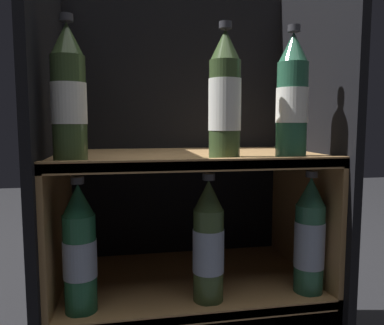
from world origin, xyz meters
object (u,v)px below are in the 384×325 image
(bottle_upper_front_1, at_px, (225,98))
(bottle_lower_front_0, at_px, (80,251))
(bottle_upper_front_0, at_px, (69,95))
(bottle_lower_front_1, at_px, (208,244))
(bottle_upper_front_2, at_px, (292,98))
(bottle_lower_front_2, at_px, (310,238))

(bottle_upper_front_1, relative_size, bottle_lower_front_0, 1.00)
(bottle_upper_front_1, distance_m, bottle_lower_front_0, 0.44)
(bottle_upper_front_0, xyz_separation_m, bottle_lower_front_1, (0.28, -0.00, -0.32))
(bottle_upper_front_0, distance_m, bottle_upper_front_1, 0.31)
(bottle_upper_front_2, bearing_deg, bottle_upper_front_1, 180.00)
(bottle_upper_front_0, height_order, bottle_lower_front_1, bottle_upper_front_0)
(bottle_upper_front_1, relative_size, bottle_lower_front_2, 1.00)
(bottle_lower_front_0, relative_size, bottle_lower_front_2, 1.00)
(bottle_upper_front_2, height_order, bottle_lower_front_1, bottle_upper_front_2)
(bottle_upper_front_1, height_order, bottle_upper_front_2, same)
(bottle_lower_front_1, bearing_deg, bottle_upper_front_0, 180.00)
(bottle_upper_front_0, height_order, bottle_lower_front_0, bottle_upper_front_0)
(bottle_lower_front_1, relative_size, bottle_lower_front_2, 1.00)
(bottle_lower_front_0, distance_m, bottle_lower_front_2, 0.51)
(bottle_upper_front_1, xyz_separation_m, bottle_upper_front_2, (0.15, 0.00, 0.00))
(bottle_upper_front_2, bearing_deg, bottle_upper_front_0, 180.00)
(bottle_upper_front_2, relative_size, bottle_lower_front_0, 1.00)
(bottle_lower_front_1, distance_m, bottle_lower_front_2, 0.24)
(bottle_upper_front_1, relative_size, bottle_lower_front_1, 1.00)
(bottle_upper_front_0, height_order, bottle_upper_front_1, same)
(bottle_lower_front_0, height_order, bottle_lower_front_2, same)
(bottle_upper_front_0, relative_size, bottle_lower_front_1, 1.00)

